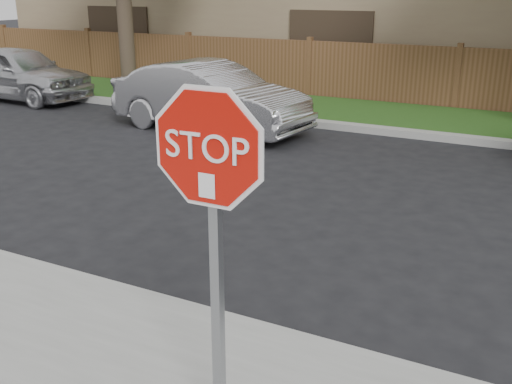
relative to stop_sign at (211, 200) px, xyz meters
The scene contains 7 objects.
ground 2.45m from the stop_sign, 114.34° to the left, with size 90.00×90.00×0.00m, color black.
far_curb 9.81m from the stop_sign, 93.98° to the left, with size 70.00×0.30×0.15m, color gray.
grass_strip 11.44m from the stop_sign, 93.40° to the left, with size 70.00×3.00×0.12m, color #1E4714.
fence 12.94m from the stop_sign, 92.98° to the left, with size 70.00×0.12×1.60m, color #55361E.
stop_sign is the anchor object (origin of this frame).
sedan_far_left 14.87m from the stop_sign, 142.53° to the left, with size 1.77×4.39×1.50m, color silver.
sedan_left 9.69m from the stop_sign, 121.68° to the left, with size 1.57×4.51×1.49m, color #BBBABF.
Camera 1 is at (2.44, -4.32, 3.03)m, focal length 42.00 mm.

